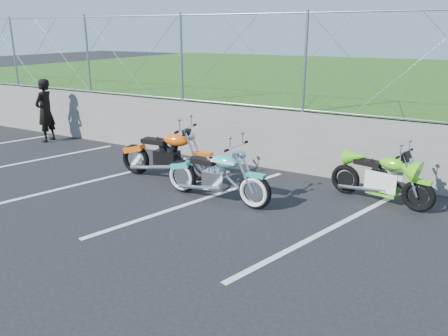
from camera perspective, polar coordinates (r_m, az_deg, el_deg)
The scene contains 9 objects.
ground at distance 7.11m, azimuth -7.67°, elevation -6.87°, with size 90.00×90.00×0.00m, color black.
retaining_wall at distance 9.77m, azimuth 4.47°, elevation 4.06°, with size 30.00×0.22×1.30m, color slate.
grass_field at distance 19.20m, azimuth 17.29°, elevation 9.98°, with size 30.00×20.00×1.30m, color #224C14.
chain_link_fence at distance 9.53m, azimuth 4.71°, elevation 13.75°, with size 28.00×0.03×2.00m.
parking_lines at distance 7.34m, azimuth 4.66°, elevation -5.95°, with size 18.29×4.31×0.01m.
cruiser_turquoise at distance 7.72m, azimuth -0.80°, elevation -1.27°, with size 2.16×0.68×1.07m.
naked_orange at distance 8.90m, azimuth -7.19°, elevation 1.46°, with size 2.23×0.76×1.11m.
sportbike_green at distance 8.13m, azimuth 19.96°, elevation -1.47°, with size 1.86×0.66×0.97m.
person_standing at distance 12.86m, azimuth -22.35°, elevation 6.96°, with size 0.62×0.41×1.69m, color black.
Camera 1 is at (3.94, -5.15, 2.92)m, focal length 35.00 mm.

